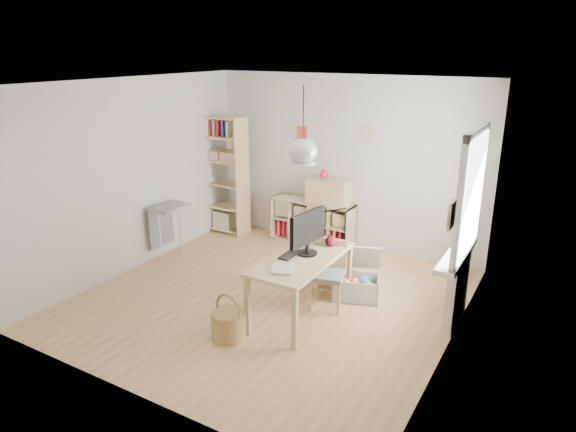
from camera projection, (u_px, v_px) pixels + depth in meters
The scene contains 20 objects.
ground at pixel (270, 298), 6.60m from camera, with size 4.50×4.50×0.00m, color tan.
room_shell at pixel (303, 151), 5.59m from camera, with size 4.50×4.50×4.50m.
window_unit at pixel (472, 196), 5.55m from camera, with size 0.07×1.16×1.46m.
radiator at pixel (457, 291), 5.93m from camera, with size 0.10×0.80×0.80m, color silver.
windowsill at pixel (457, 256), 5.81m from camera, with size 0.22×1.20×0.06m, color white.
desk at pixel (302, 264), 6.01m from camera, with size 0.70×1.50×0.75m.
cube_shelf at pixel (312, 224), 8.44m from camera, with size 1.40×0.38×0.72m.
tall_bookshelf at pixel (224, 170), 8.71m from camera, with size 0.80×0.38×2.00m.
side_table at pixel (166, 217), 7.65m from camera, with size 0.40×0.55×0.85m.
chair at pixel (328, 270), 6.29m from camera, with size 0.50×0.50×0.84m.
wicker_basket at pixel (229, 324), 5.66m from camera, with size 0.39×0.38×0.53m.
storage_chest at pixel (357, 282), 6.61m from camera, with size 0.75×0.80×0.61m.
monitor at pixel (308, 230), 5.98m from camera, with size 0.24×0.61×0.53m.
keyboard at pixel (290, 254), 6.03m from camera, with size 0.13×0.35×0.02m, color black.
task_lamp at pixel (328, 220), 6.30m from camera, with size 0.43×0.16×0.45m.
yarn_ball at pixel (331, 241), 6.27m from camera, with size 0.14×0.14×0.14m, color #4A0912.
paper_tray at pixel (282, 269), 5.63m from camera, with size 0.22×0.28×0.03m, color white.
drawer_chest at pixel (328, 191), 8.07m from camera, with size 0.67×0.31×0.38m, color #CCB286.
red_vase at pixel (324, 174), 8.03m from camera, with size 0.13×0.13×0.16m, color #AC0E24.
potted_plant at pixel (463, 231), 6.06m from camera, with size 0.26×0.23×0.29m, color #3A6927.
Camera 1 is at (3.18, -5.01, 3.09)m, focal length 32.00 mm.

